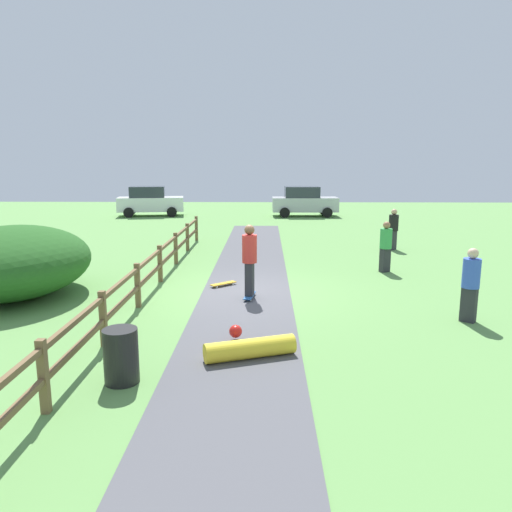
{
  "coord_description": "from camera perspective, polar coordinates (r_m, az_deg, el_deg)",
  "views": [
    {
      "loc": [
        0.52,
        -12.8,
        3.53
      ],
      "look_at": [
        0.26,
        0.22,
        1.0
      ],
      "focal_mm": 34.33,
      "sensor_mm": 36.0,
      "label": 1
    }
  ],
  "objects": [
    {
      "name": "parked_car_silver",
      "position": [
        32.05,
        5.62,
        6.35
      ],
      "size": [
        4.24,
        2.08,
        1.92
      ],
      "color": "#B7B7BC",
      "rests_on": "ground_plane"
    },
    {
      "name": "parked_car_white",
      "position": [
        32.83,
        -12.25,
        6.27
      ],
      "size": [
        4.42,
        2.52,
        1.92
      ],
      "color": "silver",
      "rests_on": "ground_plane"
    },
    {
      "name": "bystander_green",
      "position": [
        16.26,
        14.88,
        1.31
      ],
      "size": [
        0.52,
        0.52,
        1.64
      ],
      "color": "#2D2D33",
      "rests_on": "ground_plane"
    },
    {
      "name": "asphalt_path",
      "position": [
        13.29,
        -1.16,
        -4.37
      ],
      "size": [
        2.4,
        28.0,
        0.02
      ],
      "primitive_type": "cube",
      "color": "#515156",
      "rests_on": "ground_plane"
    },
    {
      "name": "bystander_black",
      "position": [
        20.42,
        15.72,
        3.21
      ],
      "size": [
        0.54,
        0.54,
        1.66
      ],
      "color": "#2D2D33",
      "rests_on": "ground_plane"
    },
    {
      "name": "trash_bin",
      "position": [
        8.32,
        -15.45,
        -11.15
      ],
      "size": [
        0.56,
        0.56,
        0.9
      ],
      "primitive_type": "cylinder",
      "color": "black",
      "rests_on": "ground_plane"
    },
    {
      "name": "bush_large",
      "position": [
        14.35,
        -26.53,
        -0.6
      ],
      "size": [
        3.87,
        4.64,
        1.87
      ],
      "primitive_type": "ellipsoid",
      "color": "#23561E",
      "rests_on": "ground_plane"
    },
    {
      "name": "skater_fallen",
      "position": [
        9.07,
        -0.82,
        -10.56
      ],
      "size": [
        1.7,
        1.48,
        0.36
      ],
      "color": "yellow",
      "rests_on": "asphalt_path"
    },
    {
      "name": "ground_plane",
      "position": [
        13.29,
        -1.16,
        -4.41
      ],
      "size": [
        60.0,
        60.0,
        0.0
      ],
      "primitive_type": "plane",
      "color": "#60934C"
    },
    {
      "name": "bystander_blue",
      "position": [
        11.79,
        23.73,
        -2.76
      ],
      "size": [
        0.53,
        0.53,
        1.67
      ],
      "color": "#2D2D33",
      "rests_on": "ground_plane"
    },
    {
      "name": "skater_riding",
      "position": [
        12.54,
        -0.76,
        -0.16
      ],
      "size": [
        0.43,
        0.82,
        1.93
      ],
      "color": "#265999",
      "rests_on": "asphalt_path"
    },
    {
      "name": "skateboard_loose",
      "position": [
        14.03,
        -3.83,
        -3.23
      ],
      "size": [
        0.74,
        0.67,
        0.08
      ],
      "color": "#BF8C19",
      "rests_on": "asphalt_path"
    },
    {
      "name": "wooden_fence",
      "position": [
        13.48,
        -12.29,
        -1.52
      ],
      "size": [
        0.12,
        18.12,
        1.1
      ],
      "color": "brown",
      "rests_on": "ground_plane"
    }
  ]
}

